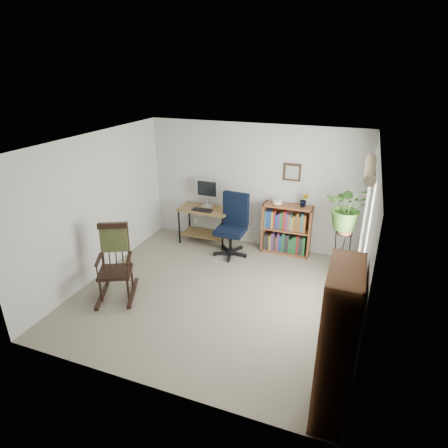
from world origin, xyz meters
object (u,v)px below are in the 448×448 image
at_px(rocking_chair, 114,263).
at_px(low_bookshelf, 286,229).
at_px(office_chair, 231,226).
at_px(desk, 205,225).
at_px(tall_bookshelf, 336,345).

relative_size(rocking_chair, low_bookshelf, 1.22).
bearing_deg(low_bookshelf, office_chair, -153.57).
bearing_deg(office_chair, low_bookshelf, 31.30).
relative_size(desk, rocking_chair, 0.86).
bearing_deg(desk, office_chair, -27.92).
height_order(desk, tall_bookshelf, tall_bookshelf).
distance_m(low_bookshelf, tall_bookshelf, 3.64).
distance_m(desk, tall_bookshelf, 4.37).
height_order(office_chair, tall_bookshelf, tall_bookshelf).
xyz_separation_m(desk, low_bookshelf, (1.63, 0.12, 0.12)).
xyz_separation_m(rocking_chair, low_bookshelf, (2.16, 2.41, -0.10)).
distance_m(office_chair, rocking_chair, 2.27).
height_order(low_bookshelf, tall_bookshelf, tall_bookshelf).
height_order(desk, low_bookshelf, low_bookshelf).
relative_size(desk, low_bookshelf, 1.05).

